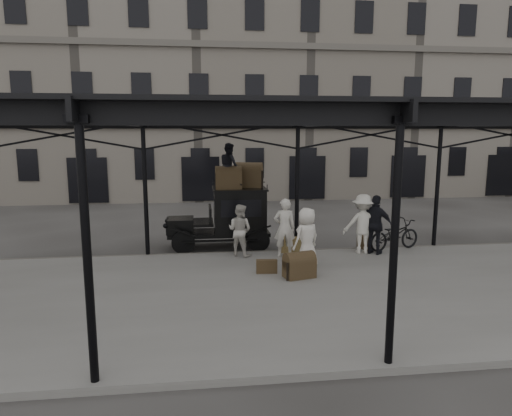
{
  "coord_description": "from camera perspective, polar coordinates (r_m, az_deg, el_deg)",
  "views": [
    {
      "loc": [
        -3.23,
        -12.93,
        4.17
      ],
      "look_at": [
        -1.44,
        1.6,
        1.7
      ],
      "focal_mm": 32.0,
      "sensor_mm": 36.0,
      "label": 1
    }
  ],
  "objects": [
    {
      "name": "suitcase_upright",
      "position": [
        16.2,
        13.35,
        -4.24
      ],
      "size": [
        0.33,
        0.62,
        0.45
      ],
      "primitive_type": "cube",
      "rotation": [
        0.0,
        0.0,
        0.32
      ],
      "color": "#44311F",
      "rests_on": "platform"
    },
    {
      "name": "suitcase_flat",
      "position": [
        13.15,
        1.35,
        -7.32
      ],
      "size": [
        0.61,
        0.19,
        0.4
      ],
      "primitive_type": "cube",
      "rotation": [
        0.0,
        0.0,
        -0.08
      ],
      "color": "#44311F",
      "rests_on": "platform"
    },
    {
      "name": "taxi",
      "position": [
        16.4,
        -3.2,
        -0.86
      ],
      "size": [
        3.65,
        1.55,
        2.18
      ],
      "color": "black",
      "rests_on": "ground"
    },
    {
      "name": "porter_official",
      "position": [
        15.49,
        14.74,
        -2.05
      ],
      "size": [
        1.18,
        1.12,
        1.97
      ],
      "primitive_type": "imported",
      "rotation": [
        0.0,
        0.0,
        2.41
      ],
      "color": "black",
      "rests_on": "platform"
    },
    {
      "name": "steamer_trunk_roof_far",
      "position": [
        16.47,
        -0.96,
        3.93
      ],
      "size": [
        1.13,
        0.86,
        0.74
      ],
      "primitive_type": null,
      "rotation": [
        0.0,
        0.0,
        -0.27
      ],
      "color": "#44311F",
      "rests_on": "taxi"
    },
    {
      "name": "platform",
      "position": [
        12.11,
        9.03,
        -10.31
      ],
      "size": [
        28.0,
        8.0,
        0.15
      ],
      "primitive_type": "cube",
      "color": "slate",
      "rests_on": "ground"
    },
    {
      "name": "porter_centre",
      "position": [
        13.59,
        6.36,
        -3.74
      ],
      "size": [
        1.05,
        0.93,
        1.81
      ],
      "primitive_type": "imported",
      "rotation": [
        0.0,
        0.0,
        3.65
      ],
      "color": "silver",
      "rests_on": "platform"
    },
    {
      "name": "steamer_trunk_roof_near",
      "position": [
        15.97,
        -3.47,
        3.6
      ],
      "size": [
        0.91,
        0.56,
        0.66
      ],
      "primitive_type": null,
      "rotation": [
        0.0,
        0.0,
        0.01
      ],
      "color": "#44311F",
      "rests_on": "taxi"
    },
    {
      "name": "porter_left",
      "position": [
        14.69,
        3.59,
        -2.48
      ],
      "size": [
        0.72,
        0.5,
        1.91
      ],
      "primitive_type": "imported",
      "rotation": [
        0.0,
        0.0,
        3.08
      ],
      "color": "beige",
      "rests_on": "platform"
    },
    {
      "name": "steamer_trunk_platform",
      "position": [
        12.82,
        5.43,
        -7.32
      ],
      "size": [
        0.93,
        0.71,
        0.61
      ],
      "primitive_type": null,
      "rotation": [
        0.0,
        0.0,
        0.26
      ],
      "color": "#44311F",
      "rests_on": "platform"
    },
    {
      "name": "bicycle",
      "position": [
        16.3,
        16.9,
        -3.21
      ],
      "size": [
        2.13,
        1.26,
        1.06
      ],
      "primitive_type": "imported",
      "rotation": [
        0.0,
        0.0,
        1.87
      ],
      "color": "black",
      "rests_on": "platform"
    },
    {
      "name": "wicker_hamper",
      "position": [
        15.41,
        4.45,
        -4.62
      ],
      "size": [
        0.73,
        0.66,
        0.5
      ],
      "primitive_type": "cube",
      "rotation": [
        0.0,
        0.0,
        -0.43
      ],
      "color": "olive",
      "rests_on": "platform"
    },
    {
      "name": "canopy",
      "position": [
        11.68,
        9.24,
        11.55
      ],
      "size": [
        22.5,
        9.0,
        4.74
      ],
      "color": "black",
      "rests_on": "ground"
    },
    {
      "name": "porter_midleft",
      "position": [
        14.84,
        -2.04,
        -2.77
      ],
      "size": [
        1.04,
        0.99,
        1.7
      ],
      "primitive_type": "imported",
      "rotation": [
        0.0,
        0.0,
        2.56
      ],
      "color": "beige",
      "rests_on": "platform"
    },
    {
      "name": "building_frontage",
      "position": [
        31.23,
        -1.08,
        14.78
      ],
      "size": [
        64.0,
        8.0,
        14.0
      ],
      "primitive_type": "cube",
      "color": "slate",
      "rests_on": "ground"
    },
    {
      "name": "porter_roof",
      "position": [
        16.08,
        -3.34,
        5.3
      ],
      "size": [
        0.82,
        0.93,
        1.59
      ],
      "primitive_type": "imported",
      "rotation": [
        0.0,
        0.0,
        1.9
      ],
      "color": "black",
      "rests_on": "taxi"
    },
    {
      "name": "porter_right",
      "position": [
        15.53,
        13.17,
        -1.94
      ],
      "size": [
        1.35,
        0.88,
        1.98
      ],
      "primitive_type": "imported",
      "rotation": [
        0.0,
        0.0,
        3.02
      ],
      "color": "silver",
      "rests_on": "platform"
    },
    {
      "name": "ground",
      "position": [
        13.97,
        6.75,
        -7.87
      ],
      "size": [
        120.0,
        120.0,
        0.0
      ],
      "primitive_type": "plane",
      "color": "#383533",
      "rests_on": "ground"
    }
  ]
}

